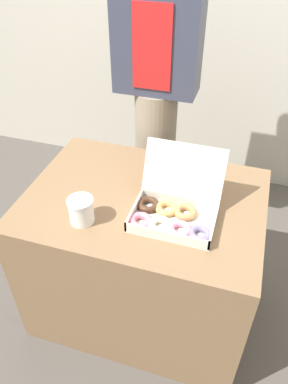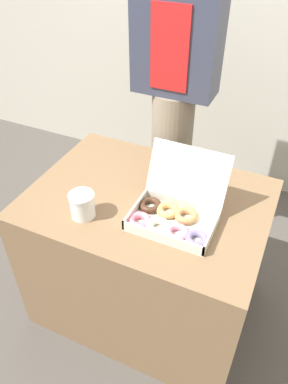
# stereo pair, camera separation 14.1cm
# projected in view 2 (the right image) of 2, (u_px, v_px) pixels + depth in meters

# --- Properties ---
(ground_plane) EXTENTS (14.00, 14.00, 0.00)m
(ground_plane) POSITION_uv_depth(u_px,v_px,m) (147.00, 301.00, 2.07)
(ground_plane) COLOR #4C4742
(table) EXTENTS (1.02, 0.74, 0.74)m
(table) POSITION_uv_depth(u_px,v_px,m) (147.00, 256.00, 1.83)
(table) COLOR brown
(table) RESTS_ON ground_plane
(donut_box) EXTENTS (0.36, 0.32, 0.25)m
(donut_box) POSITION_uv_depth(u_px,v_px,m) (171.00, 214.00, 1.47)
(donut_box) COLOR silver
(donut_box) RESTS_ON table
(coffee_cup) EXTENTS (0.10, 0.10, 0.11)m
(coffee_cup) POSITION_uv_depth(u_px,v_px,m) (82.00, 205.00, 1.48)
(coffee_cup) COLOR white
(coffee_cup) RESTS_ON table
(person_customer) EXTENTS (0.41, 0.23, 1.79)m
(person_customer) POSITION_uv_depth(u_px,v_px,m) (175.00, 91.00, 1.90)
(person_customer) COLOR gray
(person_customer) RESTS_ON ground_plane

